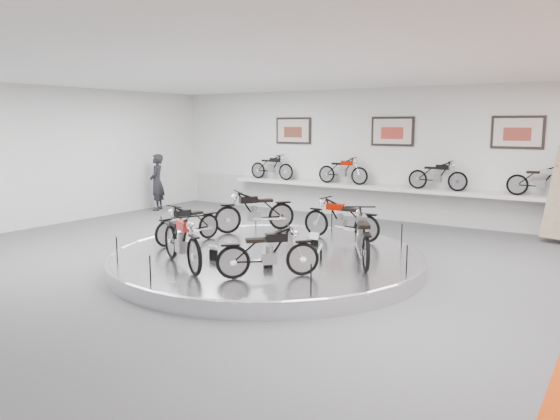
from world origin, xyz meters
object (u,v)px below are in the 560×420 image
Objects in this scene: shelf at (387,189)px; bike_a at (362,236)px; bike_d at (188,223)px; visitor at (157,182)px; bike_c at (255,211)px; bike_e at (182,240)px; bike_b at (341,219)px; display_platform at (267,260)px; bike_f at (268,252)px.

bike_a is at bearing -72.03° from shelf.
bike_d is 6.92m from visitor.
bike_c is 1.91m from bike_d.
visitor is (-9.36, 3.81, 0.15)m from bike_a.
bike_e is at bearing 48.79° from bike_c.
bike_b is 0.93× the size of bike_e.
bike_e is (-2.64, -2.12, -0.00)m from bike_a.
visitor reaches higher than display_platform.
display_platform is at bearing 77.21° from bike_c.
bike_a reaches higher than bike_f.
visitor reaches higher than bike_d.
bike_f is 0.79× the size of visitor.
bike_a is 1.15× the size of bike_f.
bike_b is 4.02m from bike_e.
bike_c reaches higher than bike_e.
visitor is at bearing -163.14° from shelf.
bike_e is (-0.67, -1.78, 0.66)m from display_platform.
visitor is at bearing 167.56° from bike_e.
shelf is at bearing -12.96° from bike_a.
visitor is at bearing 102.34° from bike_f.
bike_b is at bearing -81.26° from shelf.
bike_f reaches higher than display_platform.
visitor is at bearing 36.91° from bike_a.
shelf is 7.73m from visitor.
bike_a is 1.17× the size of bike_d.
bike_c reaches higher than shelf.
bike_a is at bearing 9.89° from display_platform.
bike_c reaches higher than bike_f.
bike_b is at bearing 71.43° from display_platform.
bike_e is at bearing 17.69° from visitor.
visitor is at bearing -77.57° from bike_c.
bike_a is at bearing 36.95° from visitor.
bike_c is 3.55m from bike_e.
bike_a reaches higher than shelf.
bike_d is 0.78× the size of visitor.
display_platform is 3.67× the size of bike_a.
bike_c is (-1.50, 1.67, 0.66)m from display_platform.
bike_f is at bearing 25.37° from visitor.
bike_f is (1.07, -7.90, -0.25)m from shelf.
bike_c is at bearing 9.23° from bike_b.
display_platform is 1.93m from bike_f.
bike_d is at bearing 20.37° from visitor.
bike_c is at bearing -107.63° from shelf.
bike_f is at bearing -54.61° from display_platform.
bike_a reaches higher than display_platform.
visitor reaches higher than bike_a.
bike_f is (3.07, -1.33, 0.01)m from bike_d.
bike_a reaches higher than bike_e.
visitor reaches higher than bike_c.
display_platform is 3.33× the size of visitor.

